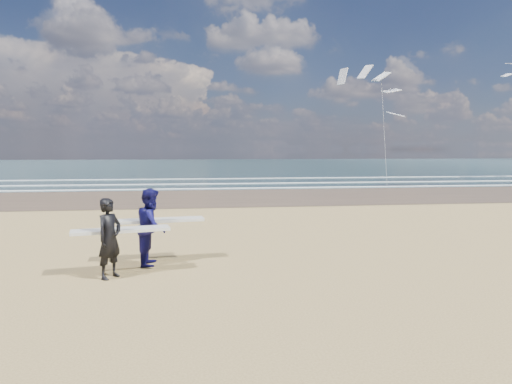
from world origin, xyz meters
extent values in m
cube|color=#4F3B2A|center=(20.00, 18.00, 0.01)|extent=(220.00, 12.00, 0.01)
cube|color=#172F32|center=(20.00, 72.00, 0.01)|extent=(220.00, 100.00, 0.02)
cube|color=white|center=(20.00, 22.80, 0.05)|extent=(220.00, 0.50, 0.05)
cube|color=white|center=(20.00, 27.50, 0.05)|extent=(220.00, 0.50, 0.05)
cube|color=white|center=(20.00, 34.00, 0.05)|extent=(220.00, 0.50, 0.05)
imported|color=black|center=(-0.29, 0.09, 0.91)|extent=(0.73, 0.79, 1.81)
cube|color=silver|center=(-0.09, 0.44, 1.03)|extent=(2.26, 0.94, 0.07)
imported|color=#0E0C45|center=(0.53, 1.21, 0.96)|extent=(0.78, 0.97, 1.92)
cube|color=silver|center=(0.73, 1.56, 1.07)|extent=(2.25, 0.79, 0.07)
cube|color=slate|center=(16.35, 22.93, 0.05)|extent=(0.12, 0.12, 0.10)
camera|label=1|loc=(1.59, -10.31, 2.89)|focal=32.00mm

